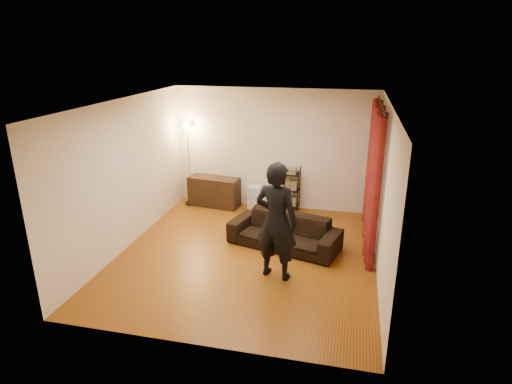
% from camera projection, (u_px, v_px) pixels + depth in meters
% --- Properties ---
extents(floor, '(5.00, 5.00, 0.00)m').
position_uv_depth(floor, '(247.00, 255.00, 7.69)').
color(floor, '#8B4A0F').
rests_on(floor, ground).
extents(ceiling, '(5.00, 5.00, 0.00)m').
position_uv_depth(ceiling, '(246.00, 103.00, 6.79)').
color(ceiling, white).
rests_on(ceiling, ground).
extents(wall_back, '(5.00, 0.00, 5.00)m').
position_uv_depth(wall_back, '(274.00, 149.00, 9.54)').
color(wall_back, beige).
rests_on(wall_back, ground).
extents(wall_front, '(5.00, 0.00, 5.00)m').
position_uv_depth(wall_front, '(194.00, 249.00, 4.94)').
color(wall_front, beige).
rests_on(wall_front, ground).
extents(wall_left, '(0.00, 5.00, 5.00)m').
position_uv_depth(wall_left, '(126.00, 175.00, 7.71)').
color(wall_left, beige).
rests_on(wall_left, ground).
extents(wall_right, '(0.00, 5.00, 5.00)m').
position_uv_depth(wall_right, '(384.00, 193.00, 6.77)').
color(wall_right, beige).
rests_on(wall_right, ground).
extents(curtain_rod, '(0.04, 2.65, 0.04)m').
position_uv_depth(curtain_rod, '(382.00, 105.00, 7.42)').
color(curtain_rod, black).
rests_on(curtain_rod, wall_right).
extents(curtain, '(0.22, 2.65, 2.55)m').
position_uv_depth(curtain, '(374.00, 177.00, 7.85)').
color(curtain, maroon).
rests_on(curtain, ground).
extents(sofa, '(2.18, 1.31, 0.60)m').
position_uv_depth(sofa, '(284.00, 232.00, 7.91)').
color(sofa, black).
rests_on(sofa, ground).
extents(person, '(0.79, 0.61, 1.93)m').
position_uv_depth(person, '(276.00, 221.00, 6.68)').
color(person, black).
rests_on(person, ground).
extents(media_cabinet, '(1.22, 0.59, 0.68)m').
position_uv_depth(media_cabinet, '(214.00, 192.00, 9.90)').
color(media_cabinet, '#332112').
rests_on(media_cabinet, ground).
extents(storage_boxes, '(0.32, 0.26, 0.52)m').
position_uv_depth(storage_boxes, '(255.00, 197.00, 9.81)').
color(storage_boxes, beige).
rests_on(storage_boxes, ground).
extents(wire_shelf, '(0.53, 0.42, 1.02)m').
position_uv_depth(wire_shelf, '(288.00, 190.00, 9.53)').
color(wire_shelf, black).
rests_on(wire_shelf, ground).
extents(floor_lamp, '(0.36, 0.36, 1.96)m').
position_uv_depth(floor_lamp, '(189.00, 164.00, 9.80)').
color(floor_lamp, silver).
rests_on(floor_lamp, ground).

